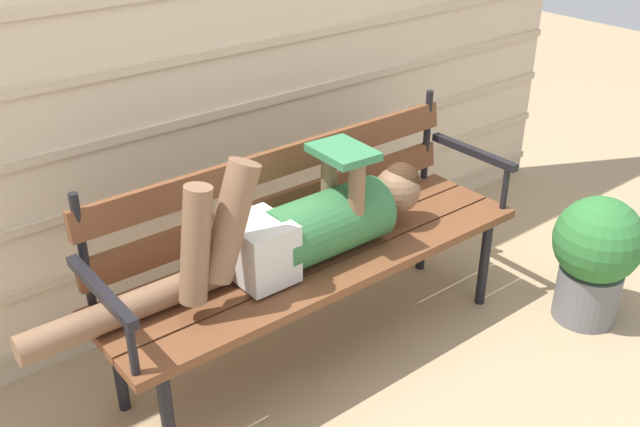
% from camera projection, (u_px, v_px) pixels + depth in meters
% --- Properties ---
extents(ground_plane, '(12.00, 12.00, 0.00)m').
position_uv_depth(ground_plane, '(340.00, 366.00, 2.90)').
color(ground_plane, tan).
extents(house_siding, '(4.16, 0.08, 2.26)m').
position_uv_depth(house_siding, '(223.00, 48.00, 2.88)').
color(house_siding, beige).
rests_on(house_siding, ground).
extents(park_bench, '(1.77, 0.50, 0.89)m').
position_uv_depth(park_bench, '(309.00, 238.00, 2.80)').
color(park_bench, brown).
rests_on(park_bench, ground).
extents(reclining_person, '(1.63, 0.26, 0.53)m').
position_uv_depth(reclining_person, '(300.00, 228.00, 2.65)').
color(reclining_person, '#33703D').
extents(potted_plant, '(0.37, 0.37, 0.58)m').
position_uv_depth(potted_plant, '(595.00, 254.00, 3.04)').
color(potted_plant, slate).
rests_on(potted_plant, ground).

